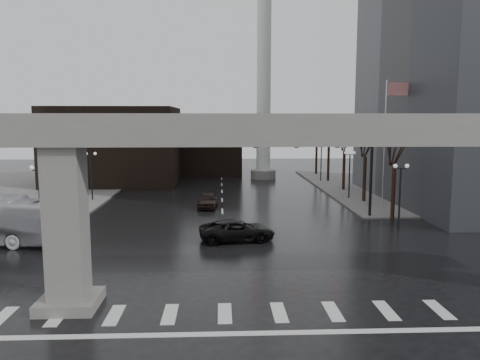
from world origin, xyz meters
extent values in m
plane|color=black|center=(0.00, 0.00, 0.00)|extent=(160.00, 160.00, 0.00)
cube|color=slate|center=(26.00, 36.00, 0.07)|extent=(28.00, 36.00, 0.15)
cube|color=slate|center=(-26.00, 36.00, 0.07)|extent=(28.00, 36.00, 0.15)
cube|color=gray|center=(0.00, 0.00, 8.00)|extent=(48.00, 2.20, 1.40)
cube|color=gray|center=(-7.00, 0.00, 3.65)|extent=(1.60, 1.60, 7.30)
cube|color=gray|center=(-7.00, 0.00, 0.25)|extent=(2.60, 2.60, 0.50)
cube|color=black|center=(-14.00, 42.00, 5.00)|extent=(16.00, 14.00, 10.00)
cube|color=black|center=(-2.00, 52.00, 4.00)|extent=(10.00, 10.00, 8.00)
cylinder|color=white|center=(6.00, 46.00, 15.00)|extent=(2.00, 2.00, 30.00)
cylinder|color=gray|center=(6.00, 46.00, 0.60)|extent=(3.60, 3.60, 1.20)
cylinder|color=black|center=(12.80, 18.80, 4.00)|extent=(0.24, 0.24, 8.00)
cylinder|color=black|center=(6.80, 18.80, 7.20)|extent=(12.00, 0.18, 0.18)
cube|color=black|center=(9.80, 18.80, 6.55)|extent=(0.35, 0.30, 1.00)
cube|color=black|center=(6.30, 18.80, 6.55)|extent=(0.35, 0.30, 1.00)
cube|color=black|center=(2.80, 18.80, 6.55)|extent=(0.35, 0.30, 1.00)
sphere|color=#FF0C05|center=(9.80, 18.62, 6.85)|extent=(0.20, 0.20, 0.20)
cube|color=#0C5619|center=(11.30, 18.80, 7.00)|extent=(1.80, 0.05, 0.35)
cube|color=#0C5619|center=(4.80, 18.80, 7.00)|extent=(1.80, 0.05, 0.35)
cylinder|color=silver|center=(15.00, 22.00, 6.00)|extent=(0.12, 0.12, 12.00)
cube|color=red|center=(16.00, 22.00, 11.20)|extent=(2.00, 0.03, 1.20)
cylinder|color=black|center=(13.50, 14.00, 2.40)|extent=(0.14, 0.14, 4.80)
cube|color=black|center=(13.50, 14.00, 4.75)|extent=(0.90, 0.06, 0.06)
sphere|color=silver|center=(13.05, 14.00, 4.95)|extent=(0.32, 0.32, 0.32)
sphere|color=silver|center=(13.95, 14.00, 4.95)|extent=(0.32, 0.32, 0.32)
cylinder|color=black|center=(13.50, 28.00, 2.40)|extent=(0.14, 0.14, 4.80)
cube|color=black|center=(13.50, 28.00, 4.75)|extent=(0.90, 0.06, 0.06)
sphere|color=silver|center=(13.05, 28.00, 4.95)|extent=(0.32, 0.32, 0.32)
sphere|color=silver|center=(13.95, 28.00, 4.95)|extent=(0.32, 0.32, 0.32)
cylinder|color=black|center=(13.50, 42.00, 2.40)|extent=(0.14, 0.14, 4.80)
cube|color=black|center=(13.50, 42.00, 4.75)|extent=(0.90, 0.06, 0.06)
sphere|color=silver|center=(13.05, 42.00, 4.95)|extent=(0.32, 0.32, 0.32)
sphere|color=silver|center=(13.95, 42.00, 4.95)|extent=(0.32, 0.32, 0.32)
cylinder|color=black|center=(-13.50, 14.00, 2.40)|extent=(0.14, 0.14, 4.80)
cube|color=black|center=(-13.50, 14.00, 4.75)|extent=(0.90, 0.06, 0.06)
sphere|color=silver|center=(-13.95, 14.00, 4.95)|extent=(0.32, 0.32, 0.32)
sphere|color=silver|center=(-13.05, 14.00, 4.95)|extent=(0.32, 0.32, 0.32)
cylinder|color=black|center=(-13.50, 28.00, 2.40)|extent=(0.14, 0.14, 4.80)
cube|color=black|center=(-13.50, 28.00, 4.75)|extent=(0.90, 0.06, 0.06)
sphere|color=silver|center=(-13.95, 28.00, 4.95)|extent=(0.32, 0.32, 0.32)
sphere|color=silver|center=(-13.05, 28.00, 4.95)|extent=(0.32, 0.32, 0.32)
cylinder|color=black|center=(-13.50, 42.00, 2.40)|extent=(0.14, 0.14, 4.80)
cube|color=black|center=(-13.50, 42.00, 4.75)|extent=(0.90, 0.06, 0.06)
sphere|color=silver|center=(-13.95, 42.00, 4.95)|extent=(0.32, 0.32, 0.32)
sphere|color=silver|center=(-13.05, 42.00, 4.95)|extent=(0.32, 0.32, 0.32)
cylinder|color=black|center=(14.50, 18.00, 2.27)|extent=(0.34, 0.34, 4.55)
cylinder|color=black|center=(14.50, 18.00, 6.01)|extent=(0.12, 1.52, 2.98)
cylinder|color=black|center=(15.00, 18.25, 5.78)|extent=(0.83, 1.14, 2.51)
cylinder|color=black|center=(14.50, 26.00, 2.33)|extent=(0.34, 0.34, 4.66)
cylinder|color=black|center=(14.50, 26.00, 6.15)|extent=(0.12, 1.55, 3.05)
cylinder|color=black|center=(15.00, 26.25, 5.91)|extent=(0.85, 1.16, 2.57)
cylinder|color=black|center=(14.50, 34.00, 2.38)|extent=(0.34, 0.34, 4.76)
cylinder|color=black|center=(14.50, 34.00, 6.29)|extent=(0.12, 1.59, 3.11)
cylinder|color=black|center=(15.00, 34.25, 6.05)|extent=(0.86, 1.18, 2.62)
cylinder|color=black|center=(14.50, 42.00, 2.43)|extent=(0.34, 0.34, 4.87)
cylinder|color=black|center=(14.50, 42.00, 6.43)|extent=(0.12, 1.62, 3.18)
cylinder|color=black|center=(15.00, 42.25, 6.18)|extent=(0.88, 1.20, 2.68)
cylinder|color=black|center=(14.50, 50.00, 2.48)|extent=(0.34, 0.34, 4.97)
cylinder|color=black|center=(14.50, 50.00, 6.57)|extent=(0.12, 1.65, 3.25)
cylinder|color=black|center=(15.00, 50.25, 6.31)|extent=(0.89, 1.23, 2.74)
imported|color=black|center=(0.99, 11.31, 0.73)|extent=(5.56, 3.13, 1.47)
imported|color=black|center=(-1.41, 23.82, 0.74)|extent=(2.00, 4.42, 1.47)
camera|label=1|loc=(-0.16, -20.60, 8.46)|focal=35.00mm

